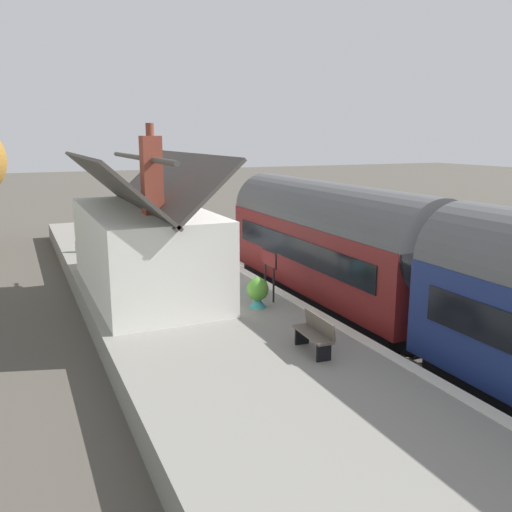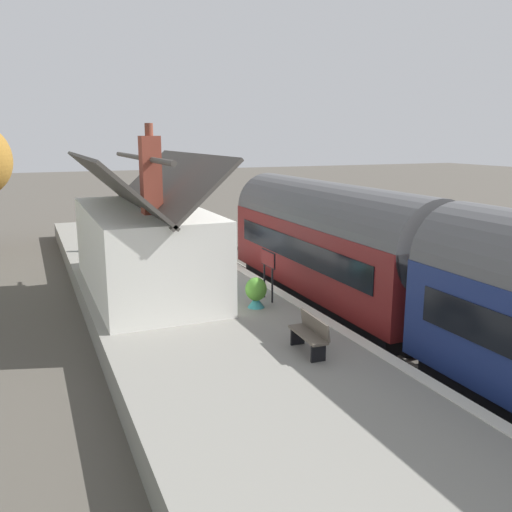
% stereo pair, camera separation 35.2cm
% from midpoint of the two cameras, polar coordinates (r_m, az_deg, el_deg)
% --- Properties ---
extents(ground_plane, '(160.00, 160.00, 0.00)m').
position_cam_midpoint_polar(ground_plane, '(20.62, 3.18, -4.03)').
color(ground_plane, '#4C473F').
extents(platform, '(32.00, 6.16, 0.83)m').
position_cam_midpoint_polar(platform, '(19.12, -7.88, -4.16)').
color(platform, gray).
rests_on(platform, ground).
extents(platform_edge_coping, '(32.00, 0.36, 0.02)m').
position_cam_midpoint_polar(platform_edge_coping, '(19.92, 0.16, -2.11)').
color(platform_edge_coping, beige).
rests_on(platform_edge_coping, platform).
extents(rail_near, '(52.00, 0.08, 0.14)m').
position_cam_midpoint_polar(rail_near, '(21.34, 7.10, -3.34)').
color(rail_near, gray).
rests_on(rail_near, ground).
extents(rail_far, '(52.00, 0.08, 0.14)m').
position_cam_midpoint_polar(rail_far, '(20.68, 3.64, -3.78)').
color(rail_far, gray).
rests_on(rail_far, ground).
extents(train, '(20.30, 2.73, 4.32)m').
position_cam_midpoint_polar(train, '(15.13, 17.60, -1.98)').
color(train, black).
rests_on(train, ground).
extents(station_building, '(8.44, 3.76, 5.38)m').
position_cam_midpoint_polar(station_building, '(18.23, -11.07, 1.15)').
color(station_building, white).
rests_on(station_building, platform).
extents(bench_platform_end, '(1.41, 0.45, 0.88)m').
position_cam_midpoint_polar(bench_platform_end, '(28.59, -11.00, 3.07)').
color(bench_platform_end, brown).
rests_on(bench_platform_end, platform).
extents(bench_near_building, '(1.42, 0.50, 0.88)m').
position_cam_midpoint_polar(bench_near_building, '(13.00, 6.46, -8.04)').
color(bench_near_building, brown).
rests_on(bench_near_building, platform).
extents(bench_by_lamp, '(1.42, 0.49, 0.88)m').
position_cam_midpoint_polar(bench_by_lamp, '(26.30, -9.91, 2.31)').
color(bench_by_lamp, brown).
rests_on(bench_by_lamp, platform).
extents(planter_by_door, '(0.64, 0.64, 0.92)m').
position_cam_midpoint_polar(planter_by_door, '(16.23, 0.63, -3.80)').
color(planter_by_door, teal).
rests_on(planter_by_door, platform).
extents(planter_edge_far, '(0.33, 0.33, 0.61)m').
position_cam_midpoint_polar(planter_edge_far, '(25.32, -17.31, 1.14)').
color(planter_edge_far, teal).
rests_on(planter_edge_far, platform).
extents(planter_under_sign, '(0.83, 0.32, 0.60)m').
position_cam_midpoint_polar(planter_under_sign, '(28.85, -12.97, 2.68)').
color(planter_under_sign, '#9E5138').
rests_on(planter_under_sign, platform).
extents(planter_corner_building, '(0.61, 0.61, 0.92)m').
position_cam_midpoint_polar(planter_corner_building, '(27.67, -14.50, 2.63)').
color(planter_corner_building, teal).
rests_on(planter_corner_building, platform).
extents(lamp_post_platform, '(0.32, 0.50, 4.00)m').
position_cam_midpoint_polar(lamp_post_platform, '(23.85, -5.70, 6.96)').
color(lamp_post_platform, black).
rests_on(lamp_post_platform, platform).
extents(station_sign_board, '(0.96, 0.06, 1.57)m').
position_cam_midpoint_polar(station_sign_board, '(16.80, 1.90, -0.72)').
color(station_sign_board, black).
rests_on(station_sign_board, platform).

